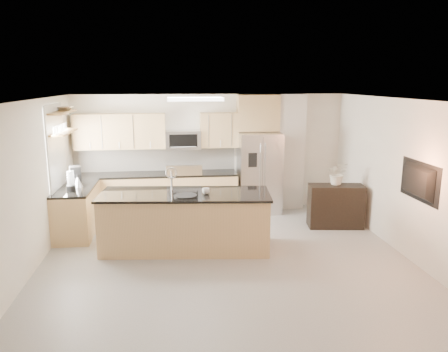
{
  "coord_description": "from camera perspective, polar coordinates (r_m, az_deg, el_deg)",
  "views": [
    {
      "loc": [
        -0.82,
        -6.43,
        2.88
      ],
      "look_at": [
        0.09,
        1.3,
        1.18
      ],
      "focal_mm": 35.0,
      "sensor_mm": 36.0,
      "label": 1
    }
  ],
  "objects": [
    {
      "name": "cup",
      "position": [
        7.41,
        -2.4,
        -1.97
      ],
      "size": [
        0.14,
        0.14,
        0.1
      ],
      "primitive_type": "imported",
      "rotation": [
        0.0,
        0.0,
        -0.1
      ],
      "color": "silver",
      "rests_on": "island"
    },
    {
      "name": "television",
      "position": [
        7.42,
        23.63,
        -0.64
      ],
      "size": [
        0.14,
        1.08,
        0.62
      ],
      "primitive_type": "imported",
      "rotation": [
        0.0,
        0.0,
        1.57
      ],
      "color": "black",
      "rests_on": "wall_right"
    },
    {
      "name": "upper_cabinets",
      "position": [
        9.59,
        -9.61,
        5.82
      ],
      "size": [
        3.5,
        0.33,
        0.75
      ],
      "color": "tan",
      "rests_on": "wall_back"
    },
    {
      "name": "refrigerator",
      "position": [
        9.7,
        4.6,
        0.43
      ],
      "size": [
        0.92,
        0.78,
        1.78
      ],
      "color": "#B8B7BA",
      "rests_on": "floor"
    },
    {
      "name": "shelf_upper",
      "position": [
        8.64,
        -20.49,
        7.82
      ],
      "size": [
        0.3,
        1.2,
        0.04
      ],
      "primitive_type": "cube",
      "color": "olive",
      "rests_on": "wall_left"
    },
    {
      "name": "ceiling_fixture",
      "position": [
        8.05,
        -3.78,
        10.0
      ],
      "size": [
        1.0,
        0.5,
        0.06
      ],
      "primitive_type": "cube",
      "color": "white",
      "rests_on": "ceiling"
    },
    {
      "name": "flower_vase",
      "position": [
        8.93,
        14.62,
        1.05
      ],
      "size": [
        0.65,
        0.58,
        0.68
      ],
      "primitive_type": "imported",
      "rotation": [
        0.0,
        0.0,
        -0.08
      ],
      "color": "beige",
      "rests_on": "credenza"
    },
    {
      "name": "shelf_lower",
      "position": [
        8.67,
        -20.3,
        5.39
      ],
      "size": [
        0.3,
        1.2,
        0.04
      ],
      "primitive_type": "cube",
      "color": "olive",
      "rests_on": "wall_left"
    },
    {
      "name": "kettle",
      "position": [
        8.67,
        -18.56,
        -0.71
      ],
      "size": [
        0.19,
        0.19,
        0.23
      ],
      "color": "#B8B7BA",
      "rests_on": "left_counter"
    },
    {
      "name": "coffee_maker",
      "position": [
        8.83,
        -18.83,
        -0.03
      ],
      "size": [
        0.25,
        0.28,
        0.37
      ],
      "color": "black",
      "rests_on": "left_counter"
    },
    {
      "name": "credenza",
      "position": [
        9.04,
        14.39,
        -3.83
      ],
      "size": [
        1.12,
        0.58,
        0.86
      ],
      "primitive_type": "cube",
      "rotation": [
        0.0,
        0.0,
        -0.13
      ],
      "color": "black",
      "rests_on": "floor"
    },
    {
      "name": "blender",
      "position": [
        8.36,
        -19.37,
        -0.82
      ],
      "size": [
        0.16,
        0.16,
        0.38
      ],
      "color": "black",
      "rests_on": "left_counter"
    },
    {
      "name": "back_counter",
      "position": [
        9.68,
        -8.91,
        -2.25
      ],
      "size": [
        3.55,
        0.66,
        1.44
      ],
      "color": "tan",
      "rests_on": "floor"
    },
    {
      "name": "window",
      "position": [
        8.65,
        -21.12,
        3.3
      ],
      "size": [
        0.04,
        1.15,
        1.65
      ],
      "color": "white",
      "rests_on": "wall_left"
    },
    {
      "name": "wall_left",
      "position": [
        6.97,
        -24.74,
        -1.95
      ],
      "size": [
        0.02,
        6.5,
        2.6
      ],
      "primitive_type": "cube",
      "color": "beige",
      "rests_on": "floor"
    },
    {
      "name": "microwave",
      "position": [
        9.56,
        -5.36,
        4.74
      ],
      "size": [
        0.76,
        0.4,
        0.4
      ],
      "color": "#B8B7BA",
      "rests_on": "upper_cabinets"
    },
    {
      "name": "left_counter",
      "position": [
        8.83,
        -18.63,
        -4.27
      ],
      "size": [
        0.66,
        1.5,
        0.92
      ],
      "color": "tan",
      "rests_on": "floor"
    },
    {
      "name": "wall_back",
      "position": [
        9.85,
        -1.86,
        3.06
      ],
      "size": [
        6.0,
        0.02,
        2.6
      ],
      "primitive_type": "cube",
      "color": "beige",
      "rests_on": "floor"
    },
    {
      "name": "island",
      "position": [
        7.64,
        -5.08,
        -5.87
      ],
      "size": [
        3.0,
        1.34,
        1.43
      ],
      "rotation": [
        0.0,
        0.0,
        -0.1
      ],
      "color": "tan",
      "rests_on": "floor"
    },
    {
      "name": "ceiling",
      "position": [
        6.49,
        0.56,
        9.83
      ],
      "size": [
        6.0,
        6.5,
        0.02
      ],
      "primitive_type": "cube",
      "color": "white",
      "rests_on": "wall_back"
    },
    {
      "name": "wall_right",
      "position": [
        7.65,
        23.44,
        -0.65
      ],
      "size": [
        0.02,
        6.5,
        2.6
      ],
      "primitive_type": "cube",
      "color": "beige",
      "rests_on": "floor"
    },
    {
      "name": "platter",
      "position": [
        7.29,
        -5.09,
        -2.58
      ],
      "size": [
        0.4,
        0.4,
        0.02
      ],
      "primitive_type": "cylinder",
      "rotation": [
        0.0,
        0.0,
        -0.03
      ],
      "color": "black",
      "rests_on": "island"
    },
    {
      "name": "wall_front",
      "position": [
        3.65,
        7.19,
        -13.49
      ],
      "size": [
        6.0,
        0.02,
        2.6
      ],
      "primitive_type": "cube",
      "color": "beige",
      "rests_on": "floor"
    },
    {
      "name": "floor",
      "position": [
        7.1,
        0.52,
        -11.64
      ],
      "size": [
        6.5,
        6.5,
        0.0
      ],
      "primitive_type": "plane",
      "color": "#A19F99",
      "rests_on": "ground"
    },
    {
      "name": "bowl",
      "position": [
        8.89,
        -20.13,
        8.38
      ],
      "size": [
        0.48,
        0.48,
        0.1
      ],
      "primitive_type": "imported",
      "rotation": [
        0.0,
        0.0,
        -0.27
      ],
      "color": "#B8B7BA",
      "rests_on": "shelf_upper"
    },
    {
      "name": "range",
      "position": [
        9.66,
        -5.21,
        -2.18
      ],
      "size": [
        0.76,
        0.64,
        1.14
      ],
      "color": "black",
      "rests_on": "floor"
    },
    {
      "name": "partition_column",
      "position": [
        10.02,
        8.66,
        3.09
      ],
      "size": [
        0.6,
        0.3,
        2.6
      ],
      "primitive_type": "cube",
      "color": "beige",
      "rests_on": "floor"
    }
  ]
}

